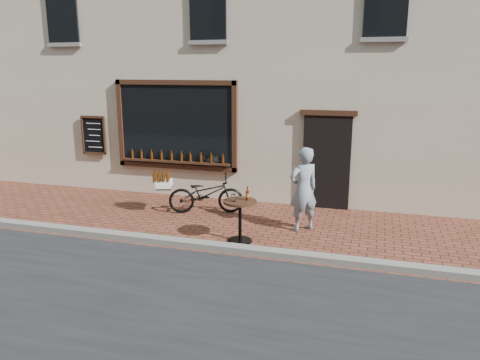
# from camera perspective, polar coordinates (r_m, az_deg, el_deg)

# --- Properties ---
(ground) EXTENTS (90.00, 90.00, 0.00)m
(ground) POSITION_cam_1_polar(r_m,az_deg,el_deg) (8.63, -5.23, -8.71)
(ground) COLOR #5D2D1E
(ground) RESTS_ON ground
(kerb) EXTENTS (90.00, 0.25, 0.12)m
(kerb) POSITION_cam_1_polar(r_m,az_deg,el_deg) (8.78, -4.76, -7.88)
(kerb) COLOR slate
(kerb) RESTS_ON ground
(shop_building) EXTENTS (28.00, 6.20, 10.00)m
(shop_building) POSITION_cam_1_polar(r_m,az_deg,el_deg) (14.33, 4.56, 20.44)
(shop_building) COLOR beige
(shop_building) RESTS_ON ground
(cargo_bicycle) EXTENTS (2.04, 1.15, 0.96)m
(cargo_bicycle) POSITION_cam_1_polar(r_m,az_deg,el_deg) (10.74, -4.36, -1.64)
(cargo_bicycle) COLOR black
(cargo_bicycle) RESTS_ON ground
(bistro_table) EXTENTS (0.64, 0.64, 1.09)m
(bistro_table) POSITION_cam_1_polar(r_m,az_deg,el_deg) (8.90, 0.02, -3.97)
(bistro_table) COLOR black
(bistro_table) RESTS_ON ground
(pedestrian) EXTENTS (0.75, 0.72, 1.73)m
(pedestrian) POSITION_cam_1_polar(r_m,az_deg,el_deg) (9.55, 7.74, -1.12)
(pedestrian) COLOR gray
(pedestrian) RESTS_ON ground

